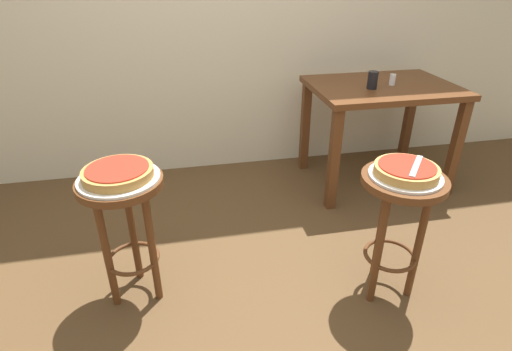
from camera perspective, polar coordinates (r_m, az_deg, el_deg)
name	(u,v)px	position (r m, az deg, el deg)	size (l,w,h in m)	color
ground_plane	(275,308)	(2.07, 2.72, -18.06)	(6.00, 6.00, 0.00)	brown
stool_foreground	(399,210)	(1.97, 19.40, -4.54)	(0.38, 0.38, 0.65)	#5B3319
serving_plate_foreground	(405,176)	(1.89, 20.23, -0.05)	(0.32, 0.32, 0.01)	silver
pizza_foreground	(406,170)	(1.87, 20.37, 0.72)	(0.28, 0.28, 0.05)	tan
stool_middle	(125,212)	(1.93, -17.92, -4.94)	(0.38, 0.38, 0.65)	#5B3319
serving_plate_middle	(119,178)	(1.85, -18.70, -0.38)	(0.35, 0.35, 0.01)	white
pizza_middle	(118,172)	(1.84, -18.84, 0.40)	(0.30, 0.30, 0.05)	#B78442
dining_table	(381,101)	(2.98, 17.14, 9.91)	(0.97, 0.71, 0.74)	#5B3319
cup_near_edge	(373,80)	(2.82, 16.06, 12.76)	(0.07, 0.07, 0.11)	black
condiment_shaker	(392,80)	(2.95, 18.62, 12.65)	(0.04, 0.04, 0.07)	white
pizza_server_knife	(416,166)	(1.86, 21.59, 1.25)	(0.22, 0.02, 0.01)	silver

